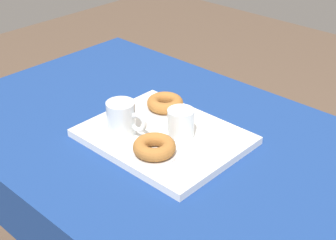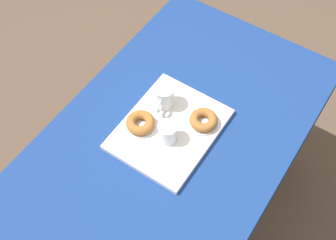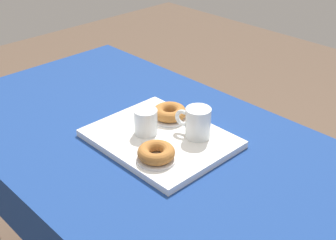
{
  "view_description": "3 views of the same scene",
  "coord_description": "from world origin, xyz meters",
  "px_view_note": "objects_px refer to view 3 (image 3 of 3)",
  "views": [
    {
      "loc": [
        0.69,
        -0.8,
        1.42
      ],
      "look_at": [
        -0.04,
        -0.02,
        0.8
      ],
      "focal_mm": 51.95,
      "sensor_mm": 36.0,
      "label": 1
    },
    {
      "loc": [
        0.66,
        0.45,
        2.07
      ],
      "look_at": [
        -0.05,
        -0.02,
        0.81
      ],
      "focal_mm": 46.5,
      "sensor_mm": 36.0,
      "label": 2
    },
    {
      "loc": [
        -0.88,
        0.75,
        1.46
      ],
      "look_at": [
        -0.05,
        -0.05,
        0.8
      ],
      "focal_mm": 48.49,
      "sensor_mm": 36.0,
      "label": 3
    }
  ],
  "objects_px": {
    "donut_plate_left": "(156,159)",
    "donut_plate_right": "(170,118)",
    "tea_mug_left": "(197,123)",
    "water_glass_near": "(145,123)",
    "dining_table": "(145,167)",
    "serving_tray": "(160,139)",
    "sugar_donut_right": "(170,112)",
    "sugar_donut_left": "(156,152)"
  },
  "relations": [
    {
      "from": "serving_tray",
      "to": "sugar_donut_left",
      "type": "height_order",
      "value": "sugar_donut_left"
    },
    {
      "from": "dining_table",
      "to": "sugar_donut_right",
      "type": "bearing_deg",
      "value": -91.28
    },
    {
      "from": "tea_mug_left",
      "to": "donut_plate_right",
      "type": "xyz_separation_m",
      "value": [
        0.13,
        -0.01,
        -0.04
      ]
    },
    {
      "from": "tea_mug_left",
      "to": "sugar_donut_left",
      "type": "xyz_separation_m",
      "value": [
        -0.01,
        0.17,
        -0.02
      ]
    },
    {
      "from": "serving_tray",
      "to": "donut_plate_left",
      "type": "bearing_deg",
      "value": 131.78
    },
    {
      "from": "donut_plate_left",
      "to": "sugar_donut_right",
      "type": "distance_m",
      "value": 0.23
    },
    {
      "from": "water_glass_near",
      "to": "sugar_donut_right",
      "type": "xyz_separation_m",
      "value": [
        0.01,
        -0.11,
        -0.01
      ]
    },
    {
      "from": "sugar_donut_left",
      "to": "sugar_donut_right",
      "type": "xyz_separation_m",
      "value": [
        0.13,
        -0.18,
        0.0
      ]
    },
    {
      "from": "tea_mug_left",
      "to": "sugar_donut_right",
      "type": "relative_size",
      "value": 1.07
    },
    {
      "from": "sugar_donut_left",
      "to": "sugar_donut_right",
      "type": "bearing_deg",
      "value": -53.68
    },
    {
      "from": "water_glass_near",
      "to": "dining_table",
      "type": "bearing_deg",
      "value": -6.6
    },
    {
      "from": "serving_tray",
      "to": "water_glass_near",
      "type": "height_order",
      "value": "water_glass_near"
    },
    {
      "from": "donut_plate_left",
      "to": "dining_table",
      "type": "bearing_deg",
      "value": -28.16
    },
    {
      "from": "dining_table",
      "to": "tea_mug_left",
      "type": "xyz_separation_m",
      "value": [
        -0.13,
        -0.09,
        0.17
      ]
    },
    {
      "from": "tea_mug_left",
      "to": "sugar_donut_left",
      "type": "height_order",
      "value": "tea_mug_left"
    },
    {
      "from": "dining_table",
      "to": "donut_plate_right",
      "type": "xyz_separation_m",
      "value": [
        -0.0,
        -0.11,
        0.13
      ]
    },
    {
      "from": "serving_tray",
      "to": "tea_mug_left",
      "type": "relative_size",
      "value": 3.57
    },
    {
      "from": "dining_table",
      "to": "sugar_donut_left",
      "type": "distance_m",
      "value": 0.22
    },
    {
      "from": "sugar_donut_left",
      "to": "serving_tray",
      "type": "bearing_deg",
      "value": -48.22
    },
    {
      "from": "serving_tray",
      "to": "tea_mug_left",
      "type": "xyz_separation_m",
      "value": [
        -0.08,
        -0.07,
        0.05
      ]
    },
    {
      "from": "tea_mug_left",
      "to": "donut_plate_left",
      "type": "height_order",
      "value": "tea_mug_left"
    },
    {
      "from": "dining_table",
      "to": "donut_plate_left",
      "type": "distance_m",
      "value": 0.2
    },
    {
      "from": "serving_tray",
      "to": "water_glass_near",
      "type": "relative_size",
      "value": 5.22
    },
    {
      "from": "donut_plate_left",
      "to": "sugar_donut_left",
      "type": "distance_m",
      "value": 0.02
    },
    {
      "from": "sugar_donut_left",
      "to": "sugar_donut_right",
      "type": "distance_m",
      "value": 0.22
    },
    {
      "from": "dining_table",
      "to": "serving_tray",
      "type": "height_order",
      "value": "serving_tray"
    },
    {
      "from": "dining_table",
      "to": "donut_plate_right",
      "type": "height_order",
      "value": "donut_plate_right"
    },
    {
      "from": "serving_tray",
      "to": "tea_mug_left",
      "type": "distance_m",
      "value": 0.12
    },
    {
      "from": "sugar_donut_left",
      "to": "donut_plate_left",
      "type": "bearing_deg",
      "value": 0.0
    },
    {
      "from": "serving_tray",
      "to": "sugar_donut_left",
      "type": "xyz_separation_m",
      "value": [
        -0.08,
        0.09,
        0.03
      ]
    },
    {
      "from": "tea_mug_left",
      "to": "water_glass_near",
      "type": "height_order",
      "value": "tea_mug_left"
    },
    {
      "from": "water_glass_near",
      "to": "donut_plate_left",
      "type": "height_order",
      "value": "water_glass_near"
    },
    {
      "from": "serving_tray",
      "to": "sugar_donut_right",
      "type": "bearing_deg",
      "value": -60.34
    },
    {
      "from": "donut_plate_right",
      "to": "donut_plate_left",
      "type": "bearing_deg",
      "value": 126.32
    },
    {
      "from": "sugar_donut_right",
      "to": "water_glass_near",
      "type": "bearing_deg",
      "value": 94.93
    },
    {
      "from": "dining_table",
      "to": "donut_plate_left",
      "type": "xyz_separation_m",
      "value": [
        -0.14,
        0.07,
        0.13
      ]
    },
    {
      "from": "serving_tray",
      "to": "sugar_donut_right",
      "type": "height_order",
      "value": "sugar_donut_right"
    },
    {
      "from": "dining_table",
      "to": "donut_plate_right",
      "type": "distance_m",
      "value": 0.17
    },
    {
      "from": "donut_plate_right",
      "to": "tea_mug_left",
      "type": "bearing_deg",
      "value": 173.84
    },
    {
      "from": "sugar_donut_left",
      "to": "donut_plate_right",
      "type": "bearing_deg",
      "value": -53.68
    },
    {
      "from": "donut_plate_right",
      "to": "sugar_donut_right",
      "type": "bearing_deg",
      "value": 0.0
    },
    {
      "from": "donut_plate_left",
      "to": "donut_plate_right",
      "type": "height_order",
      "value": "same"
    }
  ]
}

